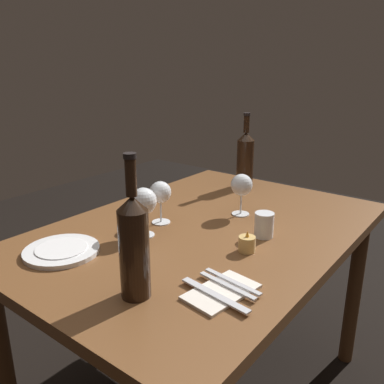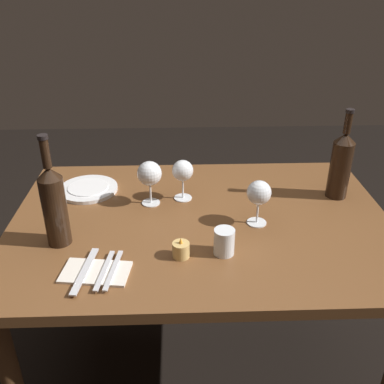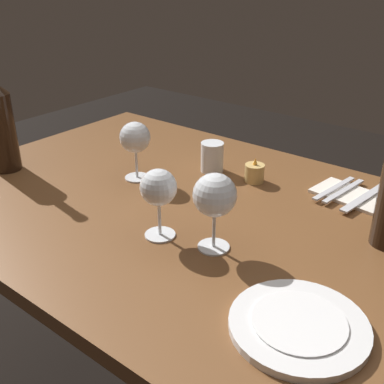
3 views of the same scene
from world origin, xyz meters
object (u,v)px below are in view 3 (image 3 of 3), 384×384
Objects in this scene: wine_glass_right at (215,196)px; dinner_plate at (299,325)px; fork_outer at (334,188)px; wine_glass_centre at (135,139)px; water_tumbler at (212,158)px; wine_bottle at (0,124)px; fork_inner at (344,191)px; folded_napkin at (353,196)px; wine_glass_left at (159,189)px; table_knife at (365,197)px; votive_candle at (254,173)px.

dinner_plate is at bearing -23.55° from wine_glass_right.
dinner_plate is 0.53m from fork_outer.
water_tumbler is at bearing 52.36° from wine_glass_centre.
wine_glass_right is at bearing -102.37° from fork_outer.
fork_outer is (0.09, 0.40, -0.11)m from wine_glass_right.
wine_glass_centre is at bearing -127.64° from water_tumbler.
wine_bottle reaches higher than fork_inner.
wine_glass_left is at bearing -120.59° from folded_napkin.
wine_glass_right is at bearing 2.69° from wine_bottle.
wine_glass_left is 0.58m from wine_bottle.
fork_inner is (0.81, 0.43, -0.12)m from wine_bottle.
folded_napkin is (0.83, 0.43, -0.13)m from wine_bottle.
wine_glass_centre is at bearing 143.54° from wine_glass_left.
wine_bottle is (-0.69, -0.03, 0.01)m from wine_glass_right.
wine_glass_right is at bearing 15.58° from wine_glass_left.
table_knife is at bearing 56.54° from wine_glass_left.
wine_glass_left is 0.50m from fork_inner.
fork_inner is at bearing 0.00° from fork_outer.
wine_bottle reaches higher than dinner_plate.
table_knife is at bearing 11.75° from water_tumbler.
wine_bottle reaches higher than table_knife.
votive_candle is 0.28m from table_knife.
fork_inner is at bearing 180.00° from folded_napkin.
wine_glass_left is 0.85× the size of fork_inner.
water_tumbler reaches higher than fork_outer.
folded_napkin is at bearing 102.12° from dinner_plate.
votive_candle is 0.30× the size of dinner_plate.
fork_outer is 0.86× the size of table_knife.
wine_bottle reaches higher than water_tumbler.
wine_glass_centre is 0.75× the size of table_knife.
wine_glass_right is 2.46× the size of votive_candle.
wine_glass_centre is 0.47× the size of wine_bottle.
dinner_plate reaches higher than table_knife.
votive_candle is at bearing 88.06° from wine_glass_left.
water_tumbler is at bearing -168.25° from table_knife.
fork_outer is at bearing 14.55° from water_tumbler.
dinner_plate is 0.51m from table_knife.
wine_glass_left is 0.85× the size of fork_outer.
dinner_plate reaches higher than fork_outer.
folded_napkin is (-0.11, 0.51, -0.00)m from dinner_plate.
wine_glass_centre reaches higher than fork_outer.
wine_glass_right reaches higher than votive_candle.
water_tumbler reaches higher than table_knife.
wine_glass_right is 0.44m from folded_napkin.
wine_glass_left is 0.68× the size of dinner_plate.
fork_inner is (0.11, 0.40, -0.11)m from wine_glass_right.
wine_glass_left reaches higher than dinner_plate.
dinner_plate is at bearing -72.59° from fork_outer.
water_tumbler is 0.38m from folded_napkin.
dinner_plate is at bearing -77.88° from folded_napkin.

